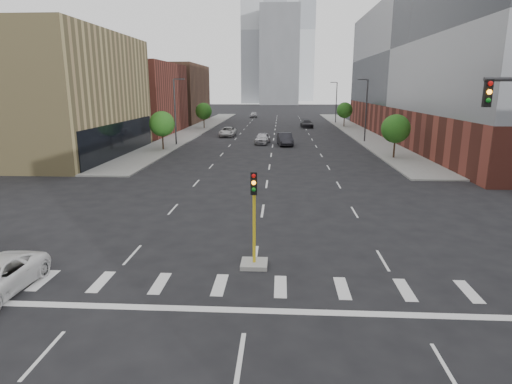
# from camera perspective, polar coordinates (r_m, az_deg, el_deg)

# --- Properties ---
(sidewalk_left_far) EXTENTS (5.00, 92.00, 0.15)m
(sidewalk_left_far) POSITION_cam_1_polar(r_m,az_deg,el_deg) (84.97, -7.72, 8.37)
(sidewalk_left_far) COLOR gray
(sidewalk_left_far) RESTS_ON ground
(sidewalk_right_far) EXTENTS (5.00, 92.00, 0.15)m
(sidewalk_right_far) POSITION_cam_1_polar(r_m,az_deg,el_deg) (84.57, 12.88, 8.12)
(sidewalk_right_far) COLOR gray
(sidewalk_right_far) RESTS_ON ground
(building_left_mid) EXTENTS (20.00, 24.00, 14.00)m
(building_left_mid) POSITION_cam_1_polar(r_m,az_deg,el_deg) (56.81, -27.52, 11.35)
(building_left_mid) COLOR #9F8D5A
(building_left_mid) RESTS_ON ground
(building_left_far_a) EXTENTS (20.00, 22.00, 12.00)m
(building_left_far_a) POSITION_cam_1_polar(r_m,az_deg,el_deg) (80.36, -17.94, 11.77)
(building_left_far_a) COLOR brown
(building_left_far_a) RESTS_ON ground
(building_left_far_b) EXTENTS (20.00, 24.00, 13.00)m
(building_left_far_b) POSITION_cam_1_polar(r_m,az_deg,el_deg) (105.05, -12.81, 12.68)
(building_left_far_b) COLOR brown
(building_left_far_b) RESTS_ON ground
(building_right_main) EXTENTS (24.00, 70.00, 22.00)m
(building_right_main) POSITION_cam_1_polar(r_m,az_deg,el_deg) (74.72, 26.57, 14.76)
(building_right_main) COLOR brown
(building_right_main) RESTS_ON ground
(tower_left) EXTENTS (22.00, 22.00, 70.00)m
(tower_left) POSITION_cam_1_polar(r_m,az_deg,el_deg) (230.84, 1.10, 20.52)
(tower_left) COLOR #B2B7BC
(tower_left) RESTS_ON ground
(tower_right) EXTENTS (20.00, 20.00, 80.00)m
(tower_right) POSITION_cam_1_polar(r_m,az_deg,el_deg) (271.11, 5.53, 20.52)
(tower_right) COLOR #B2B7BC
(tower_right) RESTS_ON ground
(tower_mid) EXTENTS (18.00, 18.00, 44.00)m
(tower_mid) POSITION_cam_1_polar(r_m,az_deg,el_deg) (209.54, 3.15, 17.62)
(tower_mid) COLOR slate
(tower_mid) RESTS_ON ground
(median_traffic_signal) EXTENTS (1.20, 1.20, 4.40)m
(median_traffic_signal) POSITION_cam_1_polar(r_m,az_deg,el_deg) (19.35, -0.25, -7.23)
(median_traffic_signal) COLOR #999993
(median_traffic_signal) RESTS_ON ground
(streetlight_right_a) EXTENTS (1.60, 0.22, 9.07)m
(streetlight_right_a) POSITION_cam_1_polar(r_m,az_deg,el_deg) (65.29, 14.42, 10.81)
(streetlight_right_a) COLOR #2D2D30
(streetlight_right_a) RESTS_ON ground
(streetlight_right_b) EXTENTS (1.60, 0.22, 9.07)m
(streetlight_right_b) POSITION_cam_1_polar(r_m,az_deg,el_deg) (99.86, 10.61, 11.89)
(streetlight_right_b) COLOR #2D2D30
(streetlight_right_b) RESTS_ON ground
(streetlight_left) EXTENTS (1.60, 0.22, 9.07)m
(streetlight_left) POSITION_cam_1_polar(r_m,az_deg,el_deg) (60.89, -10.69, 10.82)
(streetlight_left) COLOR #2D2D30
(streetlight_left) RESTS_ON ground
(tree_left_near) EXTENTS (3.20, 3.20, 4.85)m
(tree_left_near) POSITION_cam_1_polar(r_m,az_deg,el_deg) (56.32, -12.42, 8.86)
(tree_left_near) COLOR #382619
(tree_left_near) RESTS_ON ground
(tree_left_far) EXTENTS (3.20, 3.20, 4.85)m
(tree_left_far) POSITION_cam_1_polar(r_m,az_deg,el_deg) (85.53, -6.99, 10.66)
(tree_left_far) COLOR #382619
(tree_left_far) RESTS_ON ground
(tree_right_near) EXTENTS (3.20, 3.20, 4.85)m
(tree_right_near) POSITION_cam_1_polar(r_m,az_deg,el_deg) (50.92, 18.13, 8.02)
(tree_right_near) COLOR #382619
(tree_right_near) RESTS_ON ground
(tree_right_far) EXTENTS (3.20, 3.20, 4.85)m
(tree_right_far) POSITION_cam_1_polar(r_m,az_deg,el_deg) (90.10, 11.73, 10.63)
(tree_right_far) COLOR #382619
(tree_right_far) RESTS_ON ground
(car_near_left) EXTENTS (2.31, 4.82, 1.59)m
(car_near_left) POSITION_cam_1_polar(r_m,az_deg,el_deg) (61.96, 0.87, 7.18)
(car_near_left) COLOR #BABABF
(car_near_left) RESTS_ON ground
(car_mid_right) EXTENTS (2.44, 5.39, 1.72)m
(car_mid_right) POSITION_cam_1_polar(r_m,az_deg,el_deg) (60.42, 3.88, 7.05)
(car_mid_right) COLOR #232228
(car_mid_right) RESTS_ON ground
(car_far_left) EXTENTS (2.50, 5.38, 1.49)m
(car_far_left) POSITION_cam_1_polar(r_m,az_deg,el_deg) (71.75, -3.80, 8.02)
(car_far_left) COLOR #BDBDBD
(car_far_left) RESTS_ON ground
(car_deep_right) EXTENTS (2.55, 5.42, 1.53)m
(car_deep_right) POSITION_cam_1_polar(r_m,az_deg,el_deg) (88.04, 6.77, 9.03)
(car_deep_right) COLOR black
(car_deep_right) RESTS_ON ground
(car_distant) EXTENTS (1.87, 4.51, 1.53)m
(car_distant) POSITION_cam_1_polar(r_m,az_deg,el_deg) (116.68, -0.30, 10.27)
(car_distant) COLOR #A5A5A9
(car_distant) RESTS_ON ground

